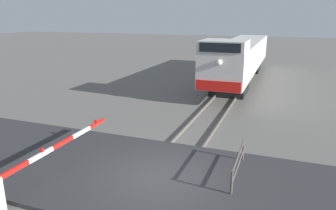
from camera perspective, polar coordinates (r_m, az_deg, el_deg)
The scene contains 7 objects.
ground_plane at distance 11.31m, azimuth -1.45°, elevation -13.42°, with size 160.00×160.00×0.00m, color #605E59.
rail_track_left at distance 11.53m, azimuth -4.85°, elevation -12.43°, with size 0.08×80.00×0.15m, color #59544C.
rail_track_right at distance 11.05m, azimuth 2.10°, elevation -13.71°, with size 0.08×80.00×0.15m, color #59544C.
road_surface at distance 11.27m, azimuth -1.46°, elevation -13.07°, with size 36.00×5.97×0.16m, color #2D2D30.
locomotive at distance 28.10m, azimuth 12.94°, elevation 8.43°, with size 2.88×19.07×4.04m.
crossing_gate at distance 11.04m, azimuth -25.26°, elevation -11.30°, with size 0.36×6.42×1.22m.
guard_railing at distance 11.36m, azimuth 12.51°, elevation -10.14°, with size 0.08×2.67×0.95m.
Camera 1 is at (3.73, -9.13, 5.54)m, focal length 33.84 mm.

